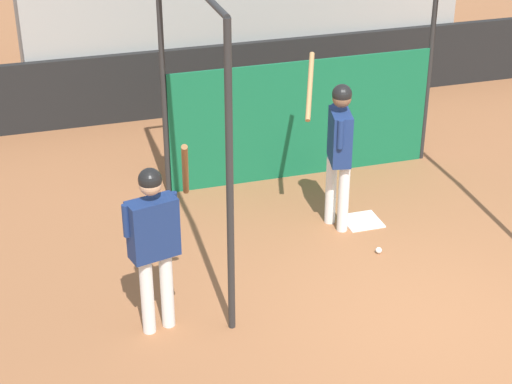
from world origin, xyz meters
The scene contains 7 objects.
ground_plane centered at (0.00, 0.00, 0.00)m, with size 60.00×60.00×0.00m, color #935B38.
outfield_wall centered at (0.00, 6.13, 0.54)m, with size 24.00×0.12×1.08m.
batting_cage centered at (-0.15, 3.04, 1.32)m, with size 3.72×3.16×3.20m.
home_plate centered at (0.14, 2.06, 0.01)m, with size 0.44×0.44×0.02m.
player_batter centered at (-0.22, 2.07, 1.11)m, with size 0.60×0.99×2.00m.
player_waiting centered at (-2.67, 0.65, 1.08)m, with size 0.72×0.53×2.04m.
baseball centered at (0.03, 1.32, 0.04)m, with size 0.07×0.07×0.07m.
Camera 1 is at (-3.79, -6.33, 5.15)m, focal length 60.00 mm.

